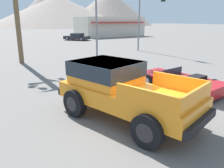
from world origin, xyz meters
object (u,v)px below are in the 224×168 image
Objects in this scene: traffic_light_main at (148,10)px; orange_pickup_truck at (119,86)px; red_convertible_car at (180,82)px; parked_car_dark at (77,37)px.

orange_pickup_truck is at bearing -42.86° from traffic_light_main.
red_convertible_car is at bearing -32.42° from traffic_light_main.
traffic_light_main reaches higher than orange_pickup_truck.
orange_pickup_truck is 0.90× the size of traffic_light_main.
traffic_light_main reaches higher than red_convertible_car.
traffic_light_main is at bearing -126.92° from parked_car_dark.
red_convertible_car is at bearing -3.83° from orange_pickup_truck.
parked_car_dark is 17.46m from traffic_light_main.
red_convertible_car is 13.53m from traffic_light_main.
orange_pickup_truck is at bearing -174.22° from red_convertible_car.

